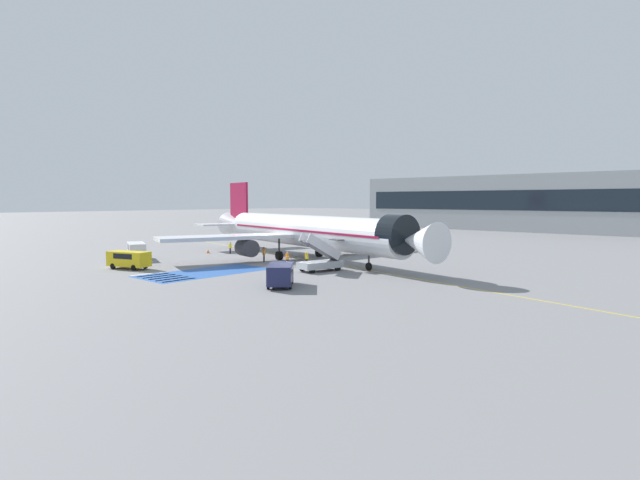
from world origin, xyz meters
TOP-DOWN VIEW (x-y plane):
  - ground_plane at (0.00, 0.00)m, footprint 600.00×600.00m
  - apron_leadline_yellow at (-1.96, -0.54)m, footprint 76.84×17.57m
  - apron_stand_patch_blue at (-1.96, -16.12)m, footprint 6.62×13.77m
  - apron_walkway_bar_0 at (-5.56, -20.73)m, footprint 0.44×3.60m
  - apron_walkway_bar_1 at (-4.36, -20.73)m, footprint 0.44×3.60m
  - apron_walkway_bar_2 at (-3.16, -20.73)m, footprint 0.44×3.60m
  - apron_walkway_bar_3 at (-1.96, -20.73)m, footprint 0.44×3.60m
  - apron_walkway_bar_4 at (-0.76, -20.73)m, footprint 0.44×3.60m
  - apron_walkway_bar_5 at (0.44, -20.73)m, footprint 0.44×3.60m
  - airliner at (-2.56, -0.40)m, footprint 44.97×35.60m
  - boarding_stairs_forward at (6.35, -7.10)m, footprint 3.21×5.53m
  - fuel_tanker at (-9.47, 25.95)m, footprint 10.58×4.19m
  - service_van_0 at (10.15, -16.62)m, footprint 4.58×4.75m
  - service_van_1 at (-10.55, -20.13)m, footprint 5.19×3.29m
  - service_van_2 at (-18.39, -15.12)m, footprint 5.64×3.89m
  - ground_crew_0 at (2.43, -5.18)m, footprint 0.29×0.46m
  - ground_crew_1 at (-3.98, -6.06)m, footprint 0.48×0.37m
  - ground_crew_2 at (0.99, -6.89)m, footprint 0.46×0.30m
  - ground_crew_3 at (-14.91, -2.76)m, footprint 0.45×0.26m
  - traffic_cone_0 at (-17.73, -4.57)m, footprint 0.50×0.50m
  - terminal_building at (11.94, 78.42)m, footprint 115.41×12.10m

SIDE VIEW (x-z plane):
  - ground_plane at x=0.00m, z-range 0.00..0.00m
  - apron_leadline_yellow at x=-1.96m, z-range 0.00..0.01m
  - apron_stand_patch_blue at x=-1.96m, z-range 0.00..0.01m
  - apron_walkway_bar_0 at x=-5.56m, z-range 0.00..0.01m
  - apron_walkway_bar_1 at x=-4.36m, z-range 0.00..0.01m
  - apron_walkway_bar_2 at x=-3.16m, z-range 0.00..0.01m
  - apron_walkway_bar_3 at x=-1.96m, z-range 0.00..0.01m
  - apron_walkway_bar_4 at x=-0.76m, z-range 0.00..0.01m
  - apron_walkway_bar_5 at x=0.44m, z-range 0.00..0.01m
  - traffic_cone_0 at x=-17.73m, z-range 0.00..0.55m
  - ground_crew_3 at x=-14.91m, z-range 0.12..1.77m
  - ground_crew_0 at x=2.43m, z-range 0.12..1.80m
  - ground_crew_2 at x=0.99m, z-range 0.13..1.83m
  - boarding_stairs_forward at x=6.35m, z-range -1.08..3.10m
  - ground_crew_1 at x=-3.98m, z-range 0.15..2.03m
  - service_van_1 at x=-10.55m, z-range 0.20..2.15m
  - service_van_0 at x=10.15m, z-range 0.21..2.18m
  - service_van_2 at x=-18.39m, z-range 0.21..2.35m
  - fuel_tanker at x=-9.47m, z-range 0.02..3.54m
  - airliner at x=-2.56m, z-range -1.54..8.83m
  - terminal_building at x=11.94m, z-range 0.00..13.75m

